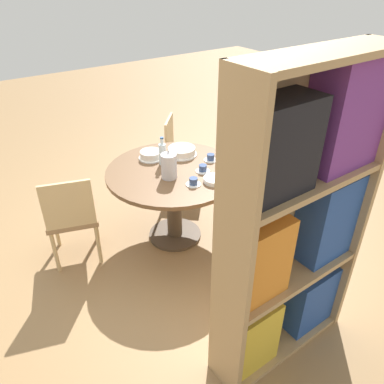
% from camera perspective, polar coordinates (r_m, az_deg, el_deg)
% --- Properties ---
extents(ground_plane, '(14.00, 14.00, 0.00)m').
position_cam_1_polar(ground_plane, '(3.72, -2.59, -6.61)').
color(ground_plane, '#937047').
extents(dining_table, '(1.19, 1.19, 0.73)m').
position_cam_1_polar(dining_table, '(3.39, -2.82, 1.06)').
color(dining_table, '#473828').
rests_on(dining_table, ground_plane).
extents(chair_a, '(0.53, 0.53, 0.86)m').
position_cam_1_polar(chair_a, '(3.34, -17.88, -3.38)').
color(chair_a, tan).
rests_on(chair_a, ground_plane).
extents(chair_b, '(0.51, 0.51, 0.86)m').
position_cam_1_polar(chair_b, '(3.05, 10.79, -5.90)').
color(chair_b, tan).
rests_on(chair_b, ground_plane).
extents(chair_c, '(0.59, 0.59, 0.86)m').
position_cam_1_polar(chair_c, '(4.25, -1.59, 6.09)').
color(chair_c, tan).
rests_on(chair_c, ground_plane).
extents(bookshelf, '(1.01, 0.28, 1.98)m').
position_cam_1_polar(bookshelf, '(2.24, 15.46, -5.32)').
color(bookshelf, tan).
rests_on(bookshelf, ground_plane).
extents(coffee_pot, '(0.13, 0.13, 0.26)m').
position_cam_1_polar(coffee_pot, '(3.14, -3.54, 4.09)').
color(coffee_pot, silver).
rests_on(coffee_pot, dining_table).
extents(water_bottle, '(0.06, 0.06, 0.26)m').
position_cam_1_polar(water_bottle, '(3.37, -4.53, 5.88)').
color(water_bottle, silver).
rests_on(water_bottle, dining_table).
extents(cake_main, '(0.29, 0.29, 0.08)m').
position_cam_1_polar(cake_main, '(3.56, -1.58, 6.21)').
color(cake_main, white).
rests_on(cake_main, dining_table).
extents(cake_second, '(0.23, 0.23, 0.07)m').
position_cam_1_polar(cake_second, '(3.52, -6.29, 5.62)').
color(cake_second, white).
rests_on(cake_second, dining_table).
extents(cup_a, '(0.13, 0.13, 0.06)m').
position_cam_1_polar(cup_a, '(3.07, 0.22, 1.52)').
color(cup_a, silver).
rests_on(cup_a, dining_table).
extents(cup_b, '(0.13, 0.13, 0.06)m').
position_cam_1_polar(cup_b, '(3.27, 1.66, 3.54)').
color(cup_b, silver).
rests_on(cup_b, dining_table).
extents(cup_c, '(0.13, 0.13, 0.06)m').
position_cam_1_polar(cup_c, '(3.47, 2.85, 5.20)').
color(cup_c, silver).
rests_on(cup_c, dining_table).
extents(plate_stack, '(0.19, 0.19, 0.04)m').
position_cam_1_polar(plate_stack, '(3.12, 3.50, 1.89)').
color(plate_stack, white).
rests_on(plate_stack, dining_table).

